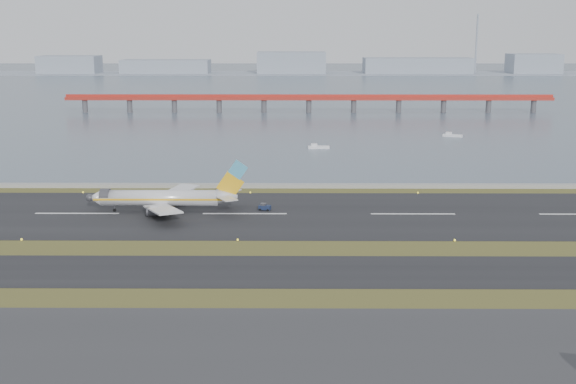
% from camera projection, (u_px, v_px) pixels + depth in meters
% --- Properties ---
extents(ground, '(1000.00, 1000.00, 0.00)m').
position_uv_depth(ground, '(235.00, 252.00, 142.25)').
color(ground, '#414C1B').
rests_on(ground, ground).
extents(taxiway_strip, '(1000.00, 18.00, 0.10)m').
position_uv_depth(taxiway_strip, '(230.00, 271.00, 130.53)').
color(taxiway_strip, black).
rests_on(taxiway_strip, ground).
extents(runway_strip, '(1000.00, 45.00, 0.10)m').
position_uv_depth(runway_strip, '(245.00, 214.00, 171.52)').
color(runway_strip, black).
rests_on(runway_strip, ground).
extents(seawall, '(1000.00, 2.50, 1.00)m').
position_uv_depth(seawall, '(252.00, 186.00, 200.70)').
color(seawall, gray).
rests_on(seawall, ground).
extents(bay_water, '(1400.00, 800.00, 1.30)m').
position_uv_depth(bay_water, '(279.00, 84.00, 591.21)').
color(bay_water, '#455463').
rests_on(bay_water, ground).
extents(red_pier, '(260.00, 5.00, 10.20)m').
position_uv_depth(red_pier, '(309.00, 99.00, 384.54)').
color(red_pier, '#A8261C').
rests_on(red_pier, ground).
extents(far_shoreline, '(1400.00, 80.00, 60.50)m').
position_uv_depth(far_shoreline, '(295.00, 67.00, 745.97)').
color(far_shoreline, '#8A94A3').
rests_on(far_shoreline, ground).
extents(airliner, '(38.52, 32.89, 12.80)m').
position_uv_depth(airliner, '(166.00, 198.00, 172.72)').
color(airliner, silver).
rests_on(airliner, ground).
extents(pushback_tug, '(3.12, 2.26, 1.80)m').
position_uv_depth(pushback_tug, '(265.00, 207.00, 174.70)').
color(pushback_tug, '#16203D').
rests_on(pushback_tug, ground).
extents(workboat_near, '(8.00, 2.87, 1.91)m').
position_uv_depth(workboat_near, '(318.00, 147.00, 267.36)').
color(workboat_near, white).
rests_on(workboat_near, ground).
extents(workboat_far, '(8.27, 5.39, 1.93)m').
position_uv_depth(workboat_far, '(452.00, 135.00, 297.25)').
color(workboat_far, white).
rests_on(workboat_far, ground).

